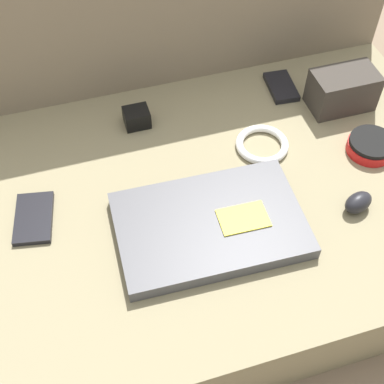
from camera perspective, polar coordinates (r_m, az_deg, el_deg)
name	(u,v)px	position (r m, az deg, el deg)	size (l,w,h in m)	color
ground_plane	(192,241)	(1.16, 0.00, -5.27)	(8.00, 8.00, 0.00)	#7A6651
couch_seat	(192,221)	(1.10, 0.00, -3.11)	(1.16, 0.69, 0.15)	#847A5B
couch_backrest	(135,19)	(1.28, -6.09, 17.92)	(1.16, 0.20, 0.54)	#7F705B
laptop	(210,225)	(0.98, 1.95, -3.53)	(0.35, 0.23, 0.03)	#47474C
computer_mouse	(358,202)	(1.05, 17.31, -1.07)	(0.07, 0.05, 0.04)	black
speaker_puck	(371,146)	(1.17, 18.54, 4.72)	(0.10, 0.10, 0.03)	red
phone_silver	(34,218)	(1.04, -16.52, -2.68)	(0.09, 0.13, 0.01)	black
phone_black	(281,87)	(1.27, 9.50, 11.01)	(0.07, 0.11, 0.01)	black
camera_pouch	(343,90)	(1.24, 15.76, 10.43)	(0.14, 0.08, 0.09)	#38332D
charger_brick	(137,117)	(1.17, -5.92, 7.92)	(0.05, 0.05, 0.04)	black
cable_coil	(262,144)	(1.13, 7.49, 5.06)	(0.11, 0.11, 0.02)	white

